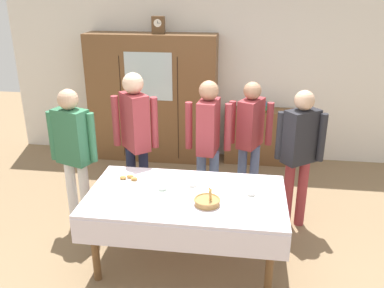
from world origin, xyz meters
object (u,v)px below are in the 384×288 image
bookshelf_low (260,136)px  bread_basket (207,201)px  spoon_back_edge (234,207)px  person_near_right_end (208,136)px  dining_table (186,205)px  tea_cup_far_left (192,184)px  spoon_front_edge (174,203)px  pastry_plate (128,180)px  tea_cup_center (162,187)px  person_by_cabinet (136,132)px  mantel_clock (158,25)px  person_behind_table_right (250,133)px  person_behind_table_left (73,147)px  wall_cabinet (153,98)px  person_beside_shelf (300,147)px  spoon_far_right (176,179)px  book_stack (262,106)px  tea_cup_near_left (251,193)px

bookshelf_low → bread_basket: bearing=-101.0°
spoon_back_edge → person_near_right_end: 1.21m
spoon_back_edge → dining_table: bearing=162.3°
tea_cup_far_left → spoon_front_edge: bearing=-107.2°
spoon_back_edge → spoon_front_edge: same height
spoon_front_edge → person_near_right_end: person_near_right_end is taller
tea_cup_far_left → pastry_plate: size_ratio=0.46×
tea_cup_center → dining_table: bearing=-19.6°
bread_basket → pastry_plate: (-0.83, 0.35, -0.02)m
dining_table → tea_cup_far_left: (0.03, 0.20, 0.12)m
person_by_cabinet → mantel_clock: bearing=92.8°
person_near_right_end → person_behind_table_right: 0.58m
spoon_front_edge → person_near_right_end: (0.19, 1.14, 0.23)m
person_behind_table_left → bookshelf_low: bearing=46.2°
pastry_plate → spoon_front_edge: bearing=-35.4°
bookshelf_low → tea_cup_center: bearing=-111.2°
wall_cabinet → person_beside_shelf: bearing=-40.3°
spoon_back_edge → person_by_cabinet: 1.55m
spoon_far_right → person_near_right_end: size_ratio=0.07×
wall_cabinet → bread_basket: 2.95m
bookshelf_low → tea_cup_center: size_ratio=8.26×
book_stack → wall_cabinet: bearing=-178.2°
mantel_clock → spoon_far_right: mantel_clock is taller
person_beside_shelf → tea_cup_near_left: bearing=-122.6°
spoon_back_edge → person_near_right_end: (-0.35, 1.13, 0.23)m
dining_table → mantel_clock: mantel_clock is taller
dining_table → bread_basket: size_ratio=7.72×
person_behind_table_right → person_by_cabinet: bearing=-159.9°
dining_table → mantel_clock: (-0.78, 2.59, 1.39)m
wall_cabinet → tea_cup_far_left: wall_cabinet is taller
tea_cup_far_left → pastry_plate: 0.65m
spoon_far_right → person_by_cabinet: 0.82m
mantel_clock → person_behind_table_left: size_ratio=0.15×
bookshelf_low → person_beside_shelf: bearing=-78.5°
tea_cup_near_left → person_by_cabinet: 1.53m
tea_cup_center → person_near_right_end: 0.99m
person_near_right_end → person_behind_table_left: bearing=-161.3°
person_near_right_end → person_behind_table_right: bearing=35.5°
mantel_clock → person_behind_table_left: 2.39m
wall_cabinet → bookshelf_low: bearing=1.8°
pastry_plate → tea_cup_far_left: bearing=-2.3°
person_near_right_end → person_behind_table_right: size_ratio=1.05×
spoon_back_edge → person_near_right_end: bearing=107.0°
pastry_plate → person_near_right_end: person_near_right_end is taller
wall_cabinet → tea_cup_far_left: 2.57m
person_near_right_end → person_behind_table_left: (-1.40, -0.47, -0.02)m
bookshelf_low → person_behind_table_left: bearing=-133.8°
bookshelf_low → person_beside_shelf: person_beside_shelf is taller
book_stack → tea_cup_near_left: size_ratio=1.74×
tea_cup_center → pastry_plate: size_ratio=0.46×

